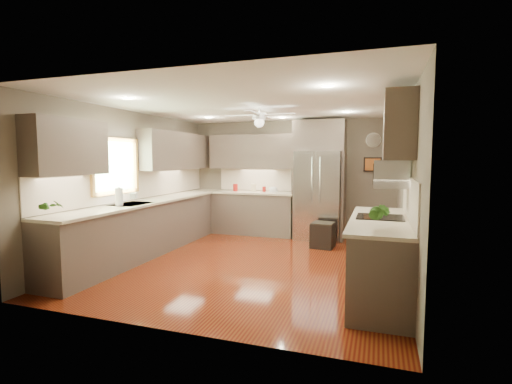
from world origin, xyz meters
The scene contains 27 objects.
floor centered at (0.00, 0.00, 0.00)m, with size 5.00×5.00×0.00m, color #50120A.
ceiling centered at (0.00, 0.00, 2.50)m, with size 5.00×5.00×0.00m, color white.
wall_back centered at (0.00, 2.50, 1.25)m, with size 4.50×4.50×0.00m, color #645B4C.
wall_front centered at (0.00, -2.50, 1.25)m, with size 4.50×4.50×0.00m, color #645B4C.
wall_left centered at (-2.25, 0.00, 1.25)m, with size 5.00×5.00×0.00m, color #645B4C.
wall_right centered at (2.25, 0.00, 1.25)m, with size 5.00×5.00×0.00m, color #645B4C.
canister_a centered at (-1.19, 2.21, 1.02)m, with size 0.11×0.11×0.17m, color maroon.
canister_c centered at (-0.76, 2.22, 1.03)m, with size 0.11×0.11×0.17m, color beige.
canister_d centered at (-0.51, 2.22, 1.00)m, with size 0.08×0.08×0.12m, color maroon.
soap_bottle centered at (-2.06, -0.24, 1.05)m, with size 0.10×0.10×0.21m, color white.
potted_plant_left centered at (-1.96, -2.00, 1.09)m, with size 0.16×0.11×0.30m, color #295919.
potted_plant_right centered at (1.90, -1.47, 1.11)m, with size 0.18×0.15×0.33m, color #295919.
bowl centered at (-0.31, 2.23, 0.96)m, with size 0.19×0.19×0.05m, color beige.
left_run centered at (-1.95, 0.15, 0.48)m, with size 0.65×4.70×1.45m.
back_run centered at (-0.72, 2.20, 0.48)m, with size 1.85×0.65×1.45m.
uppers centered at (-0.74, 0.71, 1.87)m, with size 4.50×4.70×0.95m.
window centered at (-2.22, -0.50, 1.55)m, with size 0.05×1.12×0.92m.
sink centered at (-1.93, -0.50, 0.91)m, with size 0.50×0.70×0.32m.
refrigerator centered at (0.70, 2.16, 1.19)m, with size 1.06×0.75×2.45m.
right_run centered at (1.93, -0.80, 0.48)m, with size 0.70×2.20×1.45m.
microwave centered at (2.03, -0.55, 1.48)m, with size 0.43×0.55×0.34m.
ceiling_fan centered at (0.00, 0.30, 2.33)m, with size 1.18×1.18×0.32m.
recessed_lights centered at (-0.04, 0.40, 2.49)m, with size 2.84×3.14×0.01m.
wall_clock centered at (1.75, 2.48, 2.05)m, with size 0.30×0.03×0.30m.
framed_print centered at (1.75, 2.48, 1.55)m, with size 0.36×0.03×0.30m.
stool centered at (0.91, 1.39, 0.24)m, with size 0.45×0.45×0.48m.
paper_towel centered at (-1.94, -0.78, 1.08)m, with size 0.12×0.12×0.30m.
Camera 1 is at (1.89, -5.53, 1.67)m, focal length 26.00 mm.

